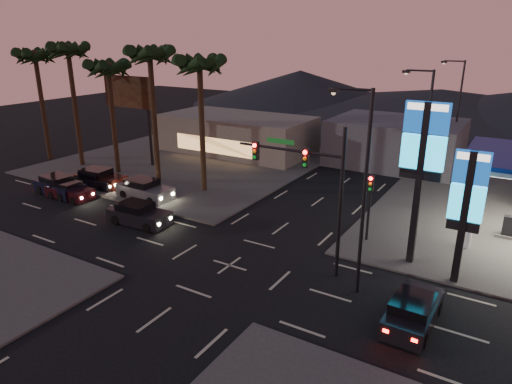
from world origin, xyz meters
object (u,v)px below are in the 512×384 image
Objects in this scene: pylon_sign_tall at (423,152)px; car_lane_b_rear at (99,178)px; traffic_signal_mast at (310,177)px; pylon_sign_short at (467,198)px; car_lane_a_mid at (69,191)px; car_lane_a_rear at (59,186)px; suv_station at (413,311)px; car_lane_b_mid at (96,180)px; car_lane_b_front at (145,190)px; car_lane_a_front at (138,214)px.

car_lane_b_rear is (-25.86, 0.39, -5.69)m from pylon_sign_tall.
pylon_sign_short is at bearing 19.13° from traffic_signal_mast.
pylon_sign_tall is 1.12× the size of traffic_signal_mast.
traffic_signal_mast is 1.94× the size of car_lane_a_mid.
pylon_sign_short is 29.78m from car_lane_a_rear.
suv_station is at bearing -20.37° from traffic_signal_mast.
car_lane_b_mid is 27.97m from suv_station.
pylon_sign_tall is at bearing -0.49° from car_lane_b_front.
pylon_sign_tall is at bearing -0.87° from car_lane_b_rear.
car_lane_b_mid is at bearing 96.79° from car_lane_a_mid.
pylon_sign_short reaches higher than car_lane_a_mid.
pylon_sign_short reaches higher than car_lane_a_front.
traffic_signal_mast is at bearing 159.63° from suv_station.
car_lane_a_rear is 3.23m from car_lane_b_rear.
car_lane_b_mid is (-21.10, 3.60, -4.59)m from traffic_signal_mast.
pylon_sign_tall reaches higher than pylon_sign_short.
pylon_sign_tall is at bearing 12.31° from car_lane_a_front.
car_lane_b_rear is (-0.37, 3.25, 0.09)m from car_lane_a_mid.
car_lane_b_rear is at bearing 169.52° from traffic_signal_mast.
traffic_signal_mast is 21.94m from car_lane_b_rear.
pylon_sign_tall is 18.46m from car_lane_a_front.
car_lane_b_front is at bearing 164.66° from suv_station.
car_lane_a_mid is (-8.34, 0.89, -0.06)m from car_lane_a_front.
suv_station is (27.34, -5.91, 0.02)m from car_lane_b_mid.
traffic_signal_mast reaches higher than car_lane_b_mid.
car_lane_b_front is (-22.90, 1.18, -3.94)m from pylon_sign_short.
car_lane_a_mid is at bearing -83.53° from car_lane_b_rear.
pylon_sign_tall is 2.18× the size of car_lane_a_mid.
car_lane_b_mid is 0.89× the size of car_lane_b_rear.
car_lane_b_front reaches higher than suv_station.
car_lane_a_mid is 3.27m from car_lane_b_rear.
car_lane_a_mid is (-25.49, -2.86, -5.78)m from pylon_sign_tall.
car_lane_a_mid is at bearing -176.21° from pylon_sign_short.
traffic_signal_mast reaches higher than pylon_sign_short.
car_lane_a_mid is at bearing 173.93° from car_lane_a_front.
suv_station is at bearing -75.58° from pylon_sign_tall.
traffic_signal_mast is at bearing -1.81° from car_lane_a_mid.
car_lane_a_front is 0.94× the size of car_lane_b_front.
car_lane_b_front is 22.71m from suv_station.
car_lane_b_front is (5.09, 3.03, 0.10)m from car_lane_a_mid.
pylon_sign_short is 1.46× the size of car_lane_b_rear.
car_lane_a_front is (-12.41, -0.23, -4.55)m from traffic_signal_mast.
car_lane_b_rear is (1.12, 3.03, -0.00)m from car_lane_a_rear.
traffic_signal_mast is 1.66× the size of car_lane_b_rear.
car_lane_a_front reaches higher than suv_station.
car_lane_a_mid is 2.96m from car_lane_b_mid.
car_lane_a_front is 9.50m from car_lane_b_mid.
traffic_signal_mast is 21.89m from car_lane_b_mid.
car_lane_b_rear reaches higher than car_lane_a_front.
pylon_sign_tall is at bearing 104.42° from suv_station.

